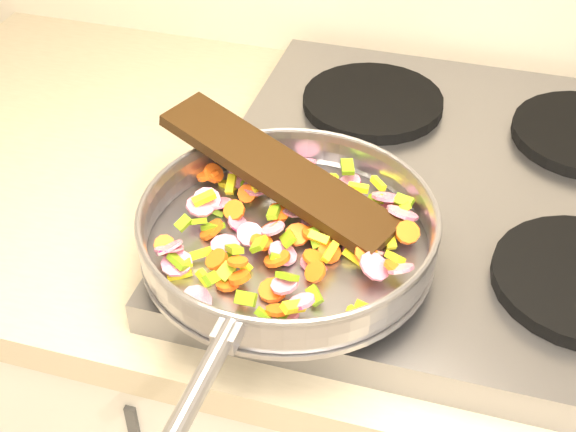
# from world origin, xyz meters

# --- Properties ---
(cooktop) EXTENTS (0.60, 0.60, 0.04)m
(cooktop) POSITION_xyz_m (-0.70, 1.67, 0.92)
(cooktop) COLOR #939399
(cooktop) RESTS_ON counter_top
(grate_fl) EXTENTS (0.19, 0.19, 0.02)m
(grate_fl) POSITION_xyz_m (-0.84, 1.52, 0.95)
(grate_fl) COLOR black
(grate_fl) RESTS_ON cooktop
(grate_bl) EXTENTS (0.19, 0.19, 0.02)m
(grate_bl) POSITION_xyz_m (-0.84, 1.81, 0.95)
(grate_bl) COLOR black
(grate_bl) RESTS_ON cooktop
(saute_pan) EXTENTS (0.34, 0.52, 0.05)m
(saute_pan) POSITION_xyz_m (-0.86, 1.47, 0.98)
(saute_pan) COLOR #9E9EA5
(saute_pan) RESTS_ON grate_fl
(vegetable_heap) EXTENTS (0.27, 0.28, 0.04)m
(vegetable_heap) POSITION_xyz_m (-0.87, 1.48, 0.98)
(vegetable_heap) COLOR #C8135C
(vegetable_heap) RESTS_ON saute_pan
(wooden_spatula) EXTENTS (0.29, 0.16, 0.07)m
(wooden_spatula) POSITION_xyz_m (-0.89, 1.54, 1.01)
(wooden_spatula) COLOR black
(wooden_spatula) RESTS_ON saute_pan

